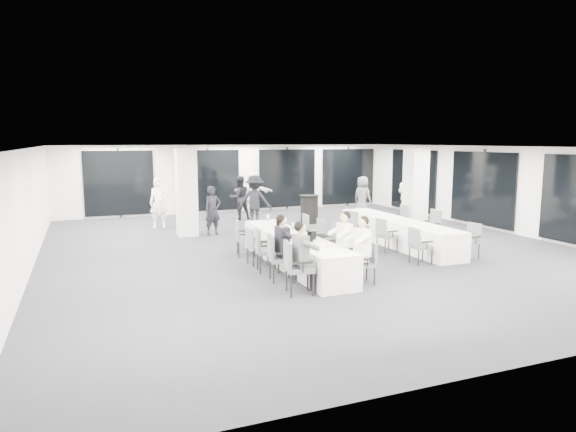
% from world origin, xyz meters
% --- Properties ---
extents(room, '(14.04, 16.04, 2.84)m').
position_xyz_m(room, '(0.89, 1.11, 1.39)').
color(room, '#27262C').
rests_on(room, ground).
extents(column_left, '(0.60, 0.60, 2.80)m').
position_xyz_m(column_left, '(-2.80, 3.20, 1.40)').
color(column_left, silver).
rests_on(column_left, floor).
extents(column_right, '(0.60, 0.60, 2.80)m').
position_xyz_m(column_right, '(4.20, 1.00, 1.40)').
color(column_right, silver).
rests_on(column_right, floor).
extents(banquet_table_main, '(0.90, 5.00, 0.75)m').
position_xyz_m(banquet_table_main, '(-1.19, -1.74, 0.38)').
color(banquet_table_main, white).
rests_on(banquet_table_main, floor).
extents(banquet_table_side, '(0.90, 5.00, 0.75)m').
position_xyz_m(banquet_table_side, '(2.51, -0.58, 0.38)').
color(banquet_table_side, white).
rests_on(banquet_table_side, floor).
extents(cocktail_table, '(0.73, 0.73, 1.02)m').
position_xyz_m(cocktail_table, '(1.82, 4.07, 0.52)').
color(cocktail_table, black).
rests_on(cocktail_table, floor).
extents(chair_main_left_near, '(0.61, 0.65, 1.04)m').
position_xyz_m(chair_main_left_near, '(-2.03, -3.84, 0.60)').
color(chair_main_left_near, '#56595E').
rests_on(chair_main_left_near, floor).
extents(chair_main_left_second, '(0.58, 0.62, 1.00)m').
position_xyz_m(chair_main_left_second, '(-2.03, -2.84, 0.57)').
color(chair_main_left_second, '#56595E').
rests_on(chair_main_left_second, floor).
extents(chair_main_left_mid, '(0.58, 0.62, 1.00)m').
position_xyz_m(chair_main_left_mid, '(-2.03, -1.98, 0.57)').
color(chair_main_left_mid, '#56595E').
rests_on(chair_main_left_mid, floor).
extents(chair_main_left_fourth, '(0.48, 0.53, 0.90)m').
position_xyz_m(chair_main_left_fourth, '(-2.02, -1.26, 0.51)').
color(chair_main_left_fourth, '#56595E').
rests_on(chair_main_left_fourth, floor).
extents(chair_main_left_far, '(0.57, 0.60, 0.96)m').
position_xyz_m(chair_main_left_far, '(-2.02, -0.26, 0.55)').
color(chair_main_left_far, '#56595E').
rests_on(chair_main_left_far, floor).
extents(chair_main_right_near, '(0.48, 0.53, 0.88)m').
position_xyz_m(chair_main_right_near, '(-0.36, -3.70, 0.50)').
color(chair_main_right_near, '#56595E').
rests_on(chair_main_right_near, floor).
extents(chair_main_right_second, '(0.55, 0.59, 0.98)m').
position_xyz_m(chair_main_right_second, '(-0.35, -2.92, 0.56)').
color(chair_main_right_second, '#56595E').
rests_on(chair_main_right_second, floor).
extents(chair_main_right_mid, '(0.57, 0.62, 1.04)m').
position_xyz_m(chair_main_right_mid, '(-0.35, -2.09, 0.60)').
color(chair_main_right_mid, '#56595E').
rests_on(chair_main_right_mid, floor).
extents(chair_main_right_fourth, '(0.53, 0.59, 1.00)m').
position_xyz_m(chair_main_right_fourth, '(-0.35, -1.19, 0.57)').
color(chair_main_right_fourth, '#56595E').
rests_on(chair_main_right_fourth, floor).
extents(chair_main_right_far, '(0.56, 0.61, 0.99)m').
position_xyz_m(chair_main_right_far, '(-0.35, -0.19, 0.57)').
color(chair_main_right_far, '#56595E').
rests_on(chair_main_right_far, floor).
extents(chair_side_left_near, '(0.47, 0.52, 0.90)m').
position_xyz_m(chair_side_left_near, '(1.68, -2.69, 0.51)').
color(chair_side_left_near, '#56595E').
rests_on(chair_side_left_near, floor).
extents(chair_side_left_mid, '(0.48, 0.53, 0.91)m').
position_xyz_m(chair_side_left_mid, '(1.68, -1.21, 0.52)').
color(chair_side_left_mid, '#56595E').
rests_on(chair_side_left_mid, floor).
extents(chair_side_left_far, '(0.54, 0.58, 0.92)m').
position_xyz_m(chair_side_left_far, '(1.68, 0.36, 0.52)').
color(chair_side_left_far, '#56595E').
rests_on(chair_side_left_far, floor).
extents(chair_side_right_near, '(0.51, 0.55, 0.89)m').
position_xyz_m(chair_side_right_near, '(3.34, -2.62, 0.51)').
color(chair_side_right_near, '#56595E').
rests_on(chair_side_right_near, floor).
extents(chair_side_right_mid, '(0.57, 0.62, 1.03)m').
position_xyz_m(chair_side_right_mid, '(3.35, -0.99, 0.59)').
color(chair_side_right_mid, '#56595E').
rests_on(chair_side_right_mid, floor).
extents(chair_side_right_far, '(0.56, 0.60, 1.00)m').
position_xyz_m(chair_side_right_far, '(3.34, 0.55, 0.57)').
color(chair_side_right_far, '#56595E').
rests_on(chair_side_right_far, floor).
extents(seated_guest_a, '(0.50, 0.38, 1.44)m').
position_xyz_m(seated_guest_a, '(-1.86, -3.85, 0.81)').
color(seated_guest_a, '#53565A').
rests_on(seated_guest_a, floor).
extents(seated_guest_b, '(0.50, 0.38, 1.44)m').
position_xyz_m(seated_guest_b, '(-1.86, -2.86, 0.81)').
color(seated_guest_b, black).
rests_on(seated_guest_b, floor).
extents(seated_guest_c, '(0.50, 0.38, 1.44)m').
position_xyz_m(seated_guest_c, '(-0.52, -3.70, 0.81)').
color(seated_guest_c, white).
rests_on(seated_guest_c, floor).
extents(seated_guest_d, '(0.50, 0.38, 1.44)m').
position_xyz_m(seated_guest_d, '(-0.52, -2.91, 0.81)').
color(seated_guest_d, white).
rests_on(seated_guest_d, floor).
extents(standing_guest_a, '(0.77, 0.69, 1.77)m').
position_xyz_m(standing_guest_a, '(-2.02, 2.98, 0.89)').
color(standing_guest_a, black).
rests_on(standing_guest_a, floor).
extents(standing_guest_b, '(0.96, 0.65, 1.88)m').
position_xyz_m(standing_guest_b, '(-0.31, 5.80, 0.94)').
color(standing_guest_b, black).
rests_on(standing_guest_b, floor).
extents(standing_guest_c, '(1.48, 1.21, 2.03)m').
position_xyz_m(standing_guest_c, '(-0.28, 4.02, 1.02)').
color(standing_guest_c, black).
rests_on(standing_guest_c, floor).
extents(standing_guest_e, '(0.85, 1.02, 1.81)m').
position_xyz_m(standing_guest_e, '(4.31, 4.56, 0.91)').
color(standing_guest_e, '#53565A').
rests_on(standing_guest_e, floor).
extents(standing_guest_f, '(1.91, 1.44, 1.95)m').
position_xyz_m(standing_guest_f, '(0.66, 7.20, 0.98)').
color(standing_guest_f, white).
rests_on(standing_guest_f, floor).
extents(standing_guest_g, '(0.78, 0.66, 1.95)m').
position_xyz_m(standing_guest_g, '(-3.41, 5.05, 0.97)').
color(standing_guest_g, white).
rests_on(standing_guest_g, floor).
extents(standing_guest_h, '(0.87, 1.12, 2.03)m').
position_xyz_m(standing_guest_h, '(6.20, 4.29, 1.01)').
color(standing_guest_h, white).
rests_on(standing_guest_h, floor).
extents(ice_bucket_near, '(0.22, 0.22, 0.25)m').
position_xyz_m(ice_bucket_near, '(-1.11, -2.58, 0.87)').
color(ice_bucket_near, black).
rests_on(ice_bucket_near, banquet_table_main).
extents(ice_bucket_far, '(0.21, 0.21, 0.24)m').
position_xyz_m(ice_bucket_far, '(-1.15, -0.72, 0.87)').
color(ice_bucket_far, black).
rests_on(ice_bucket_far, banquet_table_main).
extents(water_bottle_a, '(0.07, 0.07, 0.21)m').
position_xyz_m(water_bottle_a, '(-1.43, -3.44, 0.85)').
color(water_bottle_a, silver).
rests_on(water_bottle_a, banquet_table_main).
extents(water_bottle_b, '(0.07, 0.07, 0.22)m').
position_xyz_m(water_bottle_b, '(-1.00, -1.24, 0.86)').
color(water_bottle_b, silver).
rests_on(water_bottle_b, banquet_table_main).
extents(water_bottle_c, '(0.08, 0.08, 0.24)m').
position_xyz_m(water_bottle_c, '(-1.17, 0.15, 0.87)').
color(water_bottle_c, silver).
rests_on(water_bottle_c, banquet_table_main).
extents(plate_a, '(0.19, 0.19, 0.03)m').
position_xyz_m(plate_a, '(-1.32, -3.05, 0.76)').
color(plate_a, white).
rests_on(plate_a, banquet_table_main).
extents(plate_b, '(0.20, 0.20, 0.03)m').
position_xyz_m(plate_b, '(-1.01, -3.24, 0.76)').
color(plate_b, white).
rests_on(plate_b, banquet_table_main).
extents(plate_c, '(0.18, 0.18, 0.03)m').
position_xyz_m(plate_c, '(-1.05, -2.19, 0.76)').
color(plate_c, white).
rests_on(plate_c, banquet_table_main).
extents(wine_glass, '(0.07, 0.07, 0.18)m').
position_xyz_m(wine_glass, '(-0.94, -3.83, 0.88)').
color(wine_glass, silver).
rests_on(wine_glass, banquet_table_main).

